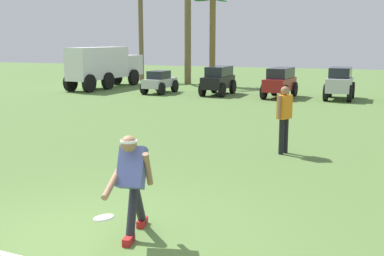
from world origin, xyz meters
TOP-DOWN VIEW (x-y plane):
  - ground_plane at (0.00, 0.00)m, footprint 80.00×80.00m
  - frisbee_thrower at (0.53, 0.35)m, footprint 0.47×1.14m
  - frisbee_in_flight at (0.43, -0.22)m, footprint 0.27×0.27m
  - teammate_near_sideline at (1.56, 5.84)m, footprint 0.32×0.48m
  - parked_car_slot_a at (-6.35, 16.48)m, footprint 1.16×2.23m
  - parked_car_slot_b at (-3.45, 16.85)m, footprint 1.19×2.42m
  - parked_car_slot_c at (-0.49, 16.74)m, footprint 1.34×2.48m
  - parked_car_slot_d at (2.09, 16.96)m, footprint 1.22×2.37m
  - box_truck at (-10.20, 17.81)m, footprint 1.72×5.97m
  - palm_tree_far_left at (-10.47, 22.80)m, footprint 3.84×3.48m
  - palm_tree_left_of_centre at (-6.83, 21.61)m, footprint 3.38×3.04m
  - palm_tree_right_of_centre at (-5.24, 21.32)m, footprint 3.32×3.45m

SIDE VIEW (x-z plane):
  - ground_plane at x=0.00m, z-range 0.00..0.00m
  - frisbee_in_flight at x=0.43m, z-range 0.44..0.49m
  - parked_car_slot_a at x=-6.35m, z-range 0.01..1.11m
  - parked_car_slot_b at x=-3.45m, z-range 0.05..1.39m
  - parked_car_slot_c at x=-0.49m, z-range 0.05..1.39m
  - parked_car_slot_d at x=2.09m, z-range 0.04..1.44m
  - frisbee_thrower at x=0.53m, z-range 0.09..1.50m
  - teammate_near_sideline at x=1.56m, z-range 0.16..1.72m
  - box_truck at x=-10.20m, z-range 0.13..2.33m
  - palm_tree_right_of_centre at x=-5.24m, z-range 0.48..5.82m
  - palm_tree_far_left at x=-10.47m, z-range 0.75..6.90m
  - palm_tree_left_of_centre at x=-6.83m, z-range 0.50..7.93m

